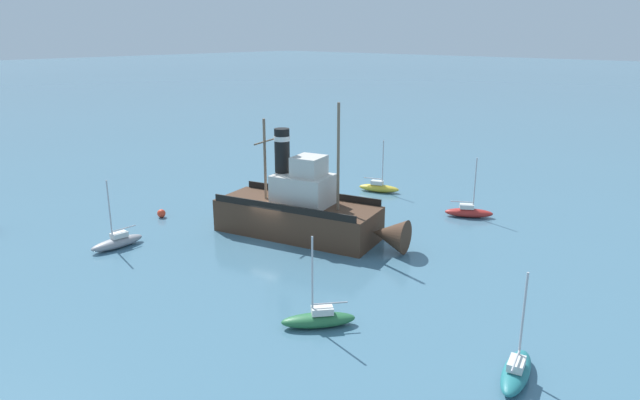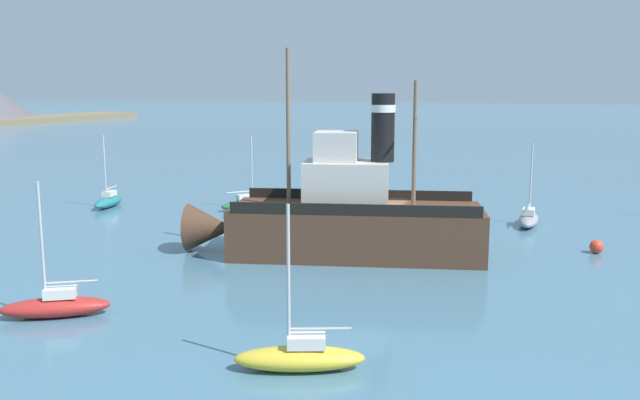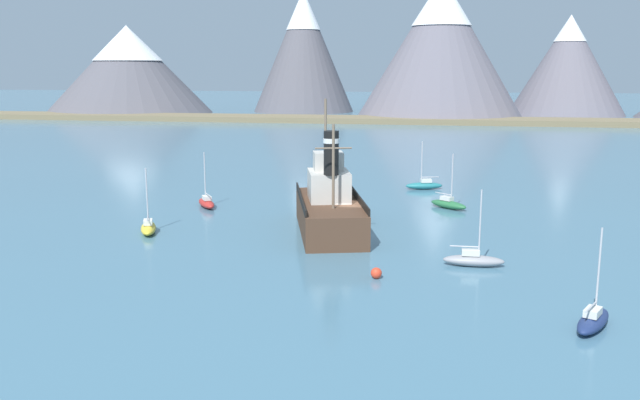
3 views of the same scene
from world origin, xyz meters
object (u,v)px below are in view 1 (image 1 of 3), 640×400
Objects in this scene: sailboat_teal at (516,371)px; sailboat_yellow at (379,187)px; sailboat_red at (469,212)px; old_tugboat at (305,212)px; sailboat_grey at (117,242)px; mooring_buoy at (161,213)px; sailboat_green at (319,319)px.

sailboat_teal is 1.00× the size of sailboat_yellow.
sailboat_red is at bearing 82.96° from sailboat_yellow.
sailboat_grey is at bearing -37.48° from old_tugboat.
sailboat_yellow is at bearing 154.73° from mooring_buoy.
mooring_buoy is (17.96, -8.48, -0.09)m from sailboat_yellow.
sailboat_teal is at bearing 103.46° from sailboat_green.
old_tugboat is 20.50m from sailboat_teal.
sailboat_red reaches higher than mooring_buoy.
sailboat_teal reaches higher than mooring_buoy.
sailboat_green and sailboat_yellow have the same top height.
sailboat_yellow is at bearing -150.31° from sailboat_green.
mooring_buoy is (4.63, -11.58, -1.50)m from old_tugboat.
sailboat_grey is (1.19, -17.80, 0.00)m from sailboat_green.
old_tugboat is 22.21× the size of mooring_buoy.
sailboat_red is 1.00× the size of sailboat_teal.
old_tugboat reaches higher than sailboat_grey.
mooring_buoy is at bearing -94.42° from sailboat_teal.
sailboat_red is 1.00× the size of sailboat_grey.
sailboat_red and sailboat_yellow have the same top height.
sailboat_yellow is (-23.78, 4.92, 0.00)m from sailboat_grey.
sailboat_green is 17.84m from sailboat_grey.
sailboat_grey and sailboat_teal have the same top height.
sailboat_grey is at bearing 31.42° from mooring_buoy.
sailboat_red is at bearing 132.32° from mooring_buoy.
sailboat_yellow is (-22.59, -12.88, 0.00)m from sailboat_green.
sailboat_teal and sailboat_yellow have the same top height.
sailboat_red is (-12.11, 6.81, -1.40)m from old_tugboat.
old_tugboat reaches higher than sailboat_red.
sailboat_grey is 1.00× the size of sailboat_yellow.
sailboat_teal is 30.88m from mooring_buoy.
sailboat_grey is (22.56, -14.82, 0.00)m from sailboat_red.
old_tugboat is at bearing -110.04° from sailboat_teal.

